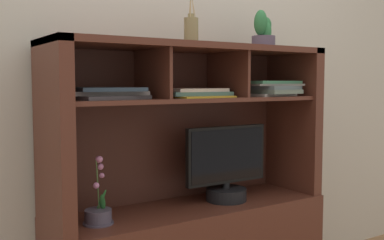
# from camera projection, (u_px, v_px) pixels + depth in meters

# --- Properties ---
(back_wall) EXTENTS (6.00, 0.02, 2.80)m
(back_wall) POSITION_uv_depth(u_px,v_px,m) (167.00, 44.00, 2.46)
(back_wall) COLOR beige
(back_wall) RESTS_ON ground
(media_console) EXTENTS (1.44, 0.47, 1.38)m
(media_console) POSITION_uv_depth(u_px,v_px,m) (191.00, 231.00, 2.33)
(media_console) COLOR #51271C
(media_console) RESTS_ON ground
(tv_monitor) EXTENTS (0.49, 0.21, 0.39)m
(tv_monitor) POSITION_uv_depth(u_px,v_px,m) (226.00, 170.00, 2.40)
(tv_monitor) COLOR black
(tv_monitor) RESTS_ON media_console
(potted_orchid) EXTENTS (0.14, 0.14, 0.30)m
(potted_orchid) POSITION_uv_depth(u_px,v_px,m) (98.00, 213.00, 2.01)
(potted_orchid) COLOR #4B4253
(potted_orchid) RESTS_ON media_console
(magazine_stack_left) EXTENTS (0.34, 0.29, 0.04)m
(magazine_stack_left) POSITION_uv_depth(u_px,v_px,m) (195.00, 93.00, 2.28)
(magazine_stack_left) COLOR gold
(magazine_stack_left) RESTS_ON media_console
(magazine_stack_centre) EXTENTS (0.35, 0.28, 0.05)m
(magazine_stack_centre) POSITION_uv_depth(u_px,v_px,m) (108.00, 93.00, 2.02)
(magazine_stack_centre) COLOR #3B3639
(magazine_stack_centre) RESTS_ON media_console
(magazine_stack_right) EXTENTS (0.34, 0.28, 0.08)m
(magazine_stack_right) POSITION_uv_depth(u_px,v_px,m) (270.00, 88.00, 2.48)
(magazine_stack_right) COLOR beige
(magazine_stack_right) RESTS_ON media_console
(diffuser_bottle) EXTENTS (0.07, 0.07, 0.34)m
(diffuser_bottle) POSITION_uv_depth(u_px,v_px,m) (191.00, 30.00, 2.25)
(diffuser_bottle) COLOR olive
(diffuser_bottle) RESTS_ON media_console
(potted_succulent) EXTENTS (0.15, 0.15, 0.20)m
(potted_succulent) POSITION_uv_depth(u_px,v_px,m) (263.00, 33.00, 2.50)
(potted_succulent) COLOR #514557
(potted_succulent) RESTS_ON media_console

